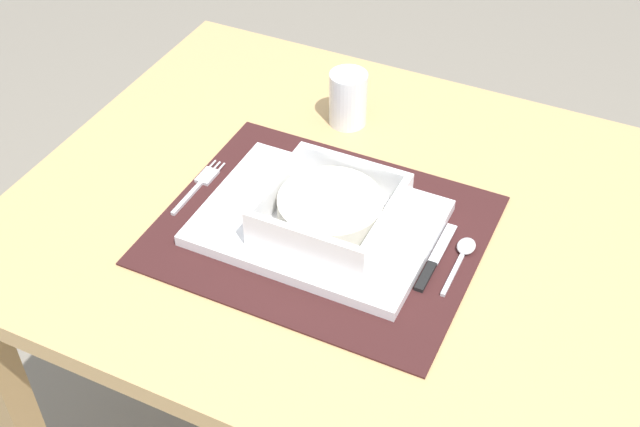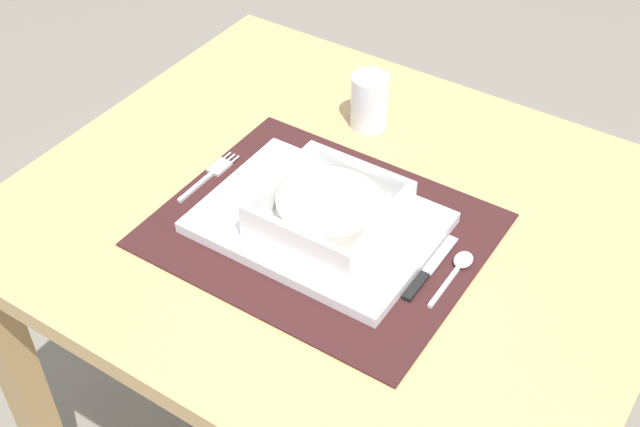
# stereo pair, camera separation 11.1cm
# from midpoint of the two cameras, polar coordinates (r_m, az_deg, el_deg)

# --- Properties ---
(dining_table) EXTENTS (0.89, 0.75, 0.75)m
(dining_table) POSITION_cam_midpoint_polar(r_m,az_deg,el_deg) (1.24, 3.98, -3.77)
(dining_table) COLOR tan
(dining_table) RESTS_ON ground
(placemat) EXTENTS (0.42, 0.35, 0.00)m
(placemat) POSITION_cam_midpoint_polar(r_m,az_deg,el_deg) (1.13, 2.81, -1.20)
(placemat) COLOR #381919
(placemat) RESTS_ON dining_table
(serving_plate) EXTENTS (0.31, 0.23, 0.02)m
(serving_plate) POSITION_cam_midpoint_polar(r_m,az_deg,el_deg) (1.12, 2.72, -0.74)
(serving_plate) COLOR white
(serving_plate) RESTS_ON placemat
(porridge_bowl) EXTENTS (0.17, 0.17, 0.06)m
(porridge_bowl) POSITION_cam_midpoint_polar(r_m,az_deg,el_deg) (1.09, 3.53, -0.05)
(porridge_bowl) COLOR white
(porridge_bowl) RESTS_ON serving_plate
(fork) EXTENTS (0.02, 0.13, 0.00)m
(fork) POSITION_cam_midpoint_polar(r_m,az_deg,el_deg) (1.22, -4.76, 2.68)
(fork) COLOR silver
(fork) RESTS_ON placemat
(spoon) EXTENTS (0.02, 0.11, 0.01)m
(spoon) POSITION_cam_midpoint_polar(r_m,az_deg,el_deg) (1.09, 12.40, -3.61)
(spoon) COLOR silver
(spoon) RESTS_ON placemat
(butter_knife) EXTENTS (0.01, 0.13, 0.01)m
(butter_knife) POSITION_cam_midpoint_polar(r_m,az_deg,el_deg) (1.08, 10.29, -4.05)
(butter_knife) COLOR black
(butter_knife) RESTS_ON placemat
(drinking_glass) EXTENTS (0.06, 0.06, 0.09)m
(drinking_glass) POSITION_cam_midpoint_polar(r_m,az_deg,el_deg) (1.30, 5.87, 7.34)
(drinking_glass) COLOR white
(drinking_glass) RESTS_ON dining_table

